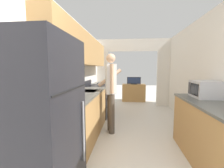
{
  "coord_description": "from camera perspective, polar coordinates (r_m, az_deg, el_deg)",
  "views": [
    {
      "loc": [
        -0.17,
        -0.71,
        1.41
      ],
      "look_at": [
        -0.56,
        3.04,
        1.02
      ],
      "focal_mm": 24.0,
      "sensor_mm": 36.0,
      "label": 1
    }
  ],
  "objects": [
    {
      "name": "tv_cabinet",
      "position": [
        6.56,
        8.24,
        -3.27
      ],
      "size": [
        0.98,
        0.42,
        0.74
      ],
      "color": "#B2844C",
      "rests_on": "ground_plane"
    },
    {
      "name": "knife",
      "position": [
        5.01,
        -5.29,
        0.36
      ],
      "size": [
        0.07,
        0.29,
        0.02
      ],
      "rotation": [
        0.0,
        0.0,
        -0.2
      ],
      "color": "#B7B7BC",
      "rests_on": "counter_left"
    },
    {
      "name": "refrigerator",
      "position": [
        1.64,
        -26.34,
        -14.62
      ],
      "size": [
        0.73,
        0.79,
        1.7
      ],
      "color": "black",
      "rests_on": "ground_plane"
    },
    {
      "name": "range_oven",
      "position": [
        4.47,
        -5.58,
        -6.31
      ],
      "size": [
        0.66,
        0.74,
        1.06
      ],
      "color": "black",
      "rests_on": "ground_plane"
    },
    {
      "name": "wall_right",
      "position": [
        3.04,
        36.97,
        1.71
      ],
      "size": [
        0.06,
        7.38,
        2.5
      ],
      "color": "white",
      "rests_on": "ground_plane"
    },
    {
      "name": "television",
      "position": [
        6.45,
        8.32,
        1.22
      ],
      "size": [
        0.57,
        0.16,
        0.31
      ],
      "color": "black",
      "rests_on": "tv_cabinet"
    },
    {
      "name": "person",
      "position": [
        3.27,
        -0.43,
        -2.47
      ],
      "size": [
        0.55,
        0.45,
        1.73
      ],
      "rotation": [
        0.0,
        0.0,
        1.87
      ],
      "color": "#4C4238",
      "rests_on": "ground_plane"
    },
    {
      "name": "wall_left",
      "position": [
        3.24,
        -14.76,
        7.48
      ],
      "size": [
        0.38,
        7.38,
        2.5
      ],
      "color": "white",
      "rests_on": "ground_plane"
    },
    {
      "name": "counter_left",
      "position": [
        3.66,
        -8.44,
        -9.18
      ],
      "size": [
        0.62,
        3.78,
        0.92
      ],
      "color": "#B2844C",
      "rests_on": "ground_plane"
    },
    {
      "name": "wall_far_with_doorway",
      "position": [
        5.72,
        7.77,
        6.35
      ],
      "size": [
        3.13,
        0.06,
        2.5
      ],
      "color": "white",
      "rests_on": "ground_plane"
    },
    {
      "name": "microwave",
      "position": [
        2.98,
        32.11,
        -1.68
      ],
      "size": [
        0.41,
        0.45,
        0.29
      ],
      "color": "#B7B7BC",
      "rests_on": "counter_right"
    },
    {
      "name": "counter_right",
      "position": [
        2.55,
        36.18,
        -17.17
      ],
      "size": [
        0.62,
        2.05,
        0.92
      ],
      "color": "#B2844C",
      "rests_on": "ground_plane"
    }
  ]
}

